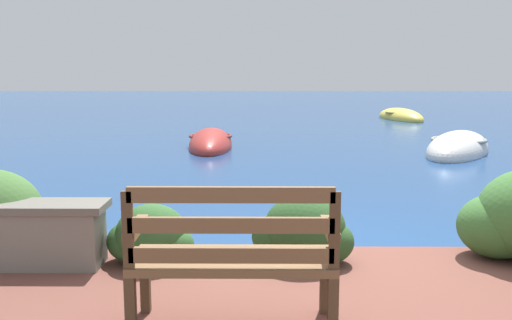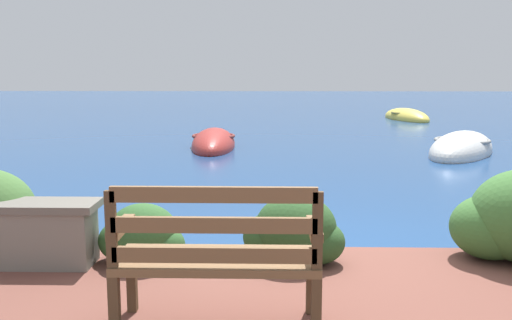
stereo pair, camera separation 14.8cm
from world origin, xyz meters
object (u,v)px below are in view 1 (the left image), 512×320
object	(u,v)px
park_bench	(233,254)
rowboat_nearest	(458,150)
rowboat_mid	(211,145)
rowboat_far	(401,118)

from	to	relation	value
park_bench	rowboat_nearest	xyz separation A→B (m)	(4.37, 8.78, -0.63)
rowboat_mid	rowboat_far	distance (m)	9.53
rowboat_far	park_bench	bearing A→B (deg)	-28.47
rowboat_nearest	rowboat_mid	bearing A→B (deg)	110.44
rowboat_nearest	rowboat_far	bearing A→B (deg)	24.76
park_bench	rowboat_nearest	bearing A→B (deg)	69.78
rowboat_mid	rowboat_far	xyz separation A→B (m)	(6.12, 7.30, -0.00)
rowboat_far	rowboat_mid	bearing A→B (deg)	-51.64
rowboat_nearest	rowboat_far	distance (m)	8.25
rowboat_nearest	rowboat_mid	world-z (taller)	rowboat_nearest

